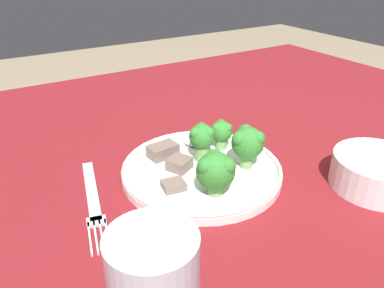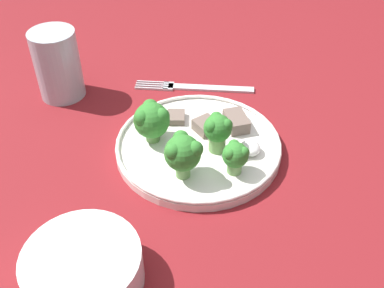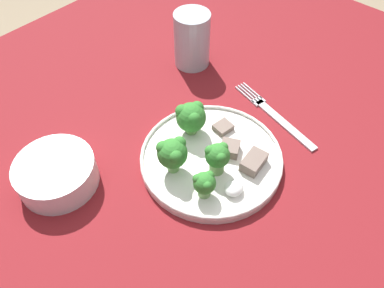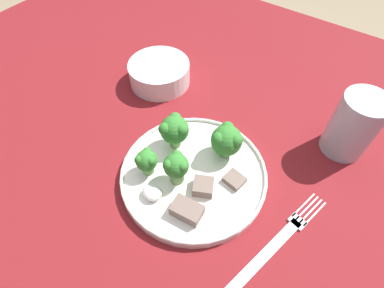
# 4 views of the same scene
# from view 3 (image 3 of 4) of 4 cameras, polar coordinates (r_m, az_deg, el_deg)

# --- Properties ---
(table) EXTENTS (1.38, 1.16, 0.74)m
(table) POSITION_cam_3_polar(r_m,az_deg,el_deg) (0.69, -0.73, -8.17)
(table) COLOR maroon
(table) RESTS_ON ground_plane
(dinner_plate) EXTENTS (0.24, 0.24, 0.02)m
(dinner_plate) POSITION_cam_3_polar(r_m,az_deg,el_deg) (0.62, 2.94, -2.14)
(dinner_plate) COLOR white
(dinner_plate) RESTS_ON table
(fork) EXTENTS (0.07, 0.20, 0.00)m
(fork) POSITION_cam_3_polar(r_m,az_deg,el_deg) (0.72, 12.49, 4.26)
(fork) COLOR silver
(fork) RESTS_ON table
(cream_bowl) EXTENTS (0.13, 0.13, 0.05)m
(cream_bowl) POSITION_cam_3_polar(r_m,az_deg,el_deg) (0.63, -19.92, -4.29)
(cream_bowl) COLOR white
(cream_bowl) RESTS_ON table
(drinking_glass) EXTENTS (0.07, 0.07, 0.11)m
(drinking_glass) POSITION_cam_3_polar(r_m,az_deg,el_deg) (0.79, -0.00, 15.24)
(drinking_glass) COLOR #B2C1CC
(drinking_glass) RESTS_ON table
(broccoli_floret_near_rim_left) EXTENTS (0.05, 0.05, 0.06)m
(broccoli_floret_near_rim_left) POSITION_cam_3_polar(r_m,az_deg,el_deg) (0.63, -0.15, 4.16)
(broccoli_floret_near_rim_left) COLOR #709E56
(broccoli_floret_near_rim_left) RESTS_ON dinner_plate
(broccoli_floret_center_left) EXTENTS (0.04, 0.03, 0.05)m
(broccoli_floret_center_left) POSITION_cam_3_polar(r_m,az_deg,el_deg) (0.56, 1.92, -6.03)
(broccoli_floret_center_left) COLOR #709E56
(broccoli_floret_center_left) RESTS_ON dinner_plate
(broccoli_floret_back_left) EXTENTS (0.04, 0.04, 0.06)m
(broccoli_floret_back_left) POSITION_cam_3_polar(r_m,az_deg,el_deg) (0.58, 3.91, -1.93)
(broccoli_floret_back_left) COLOR #709E56
(broccoli_floret_back_left) RESTS_ON dinner_plate
(broccoli_floret_front_left) EXTENTS (0.05, 0.05, 0.06)m
(broccoli_floret_front_left) POSITION_cam_3_polar(r_m,az_deg,el_deg) (0.58, -3.02, -1.43)
(broccoli_floret_front_left) COLOR #709E56
(broccoli_floret_front_left) RESTS_ON dinner_plate
(meat_slice_front_slice) EXTENTS (0.05, 0.03, 0.02)m
(meat_slice_front_slice) POSITION_cam_3_polar(r_m,az_deg,el_deg) (0.61, 9.39, -2.71)
(meat_slice_front_slice) COLOR #756056
(meat_slice_front_slice) RESTS_ON dinner_plate
(meat_slice_middle_slice) EXTENTS (0.03, 0.03, 0.01)m
(meat_slice_middle_slice) POSITION_cam_3_polar(r_m,az_deg,el_deg) (0.66, 4.75, 2.57)
(meat_slice_middle_slice) COLOR #756056
(meat_slice_middle_slice) RESTS_ON dinner_plate
(meat_slice_rear_slice) EXTENTS (0.04, 0.04, 0.02)m
(meat_slice_rear_slice) POSITION_cam_3_polar(r_m,az_deg,el_deg) (0.63, 5.79, -0.66)
(meat_slice_rear_slice) COLOR #756056
(meat_slice_rear_slice) RESTS_ON dinner_plate
(sauce_dollop) EXTENTS (0.03, 0.03, 0.02)m
(sauce_dollop) POSITION_cam_3_polar(r_m,az_deg,el_deg) (0.58, 6.38, -6.69)
(sauce_dollop) COLOR white
(sauce_dollop) RESTS_ON dinner_plate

